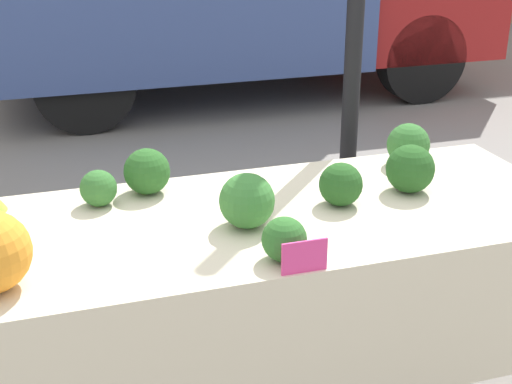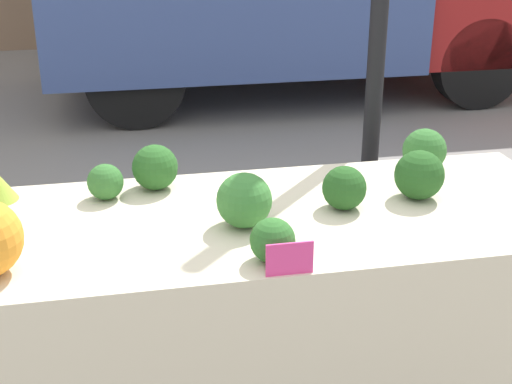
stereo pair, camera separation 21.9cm
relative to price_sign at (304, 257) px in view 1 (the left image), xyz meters
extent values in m
cylinder|color=black|center=(0.60, 1.03, 0.37)|extent=(0.07, 0.07, 2.50)
cylinder|color=black|center=(2.68, 4.04, -0.48)|extent=(0.79, 0.22, 0.79)
cylinder|color=black|center=(2.68, 5.70, -0.48)|extent=(0.79, 0.22, 0.79)
cylinder|color=black|center=(-0.27, 4.04, -0.48)|extent=(0.79, 0.22, 0.79)
cylinder|color=black|center=(-0.27, 5.70, -0.48)|extent=(0.79, 0.22, 0.79)
cube|color=beige|center=(-0.01, 0.38, -0.06)|extent=(2.09, 0.79, 0.03)
cube|color=beige|center=(-0.01, -0.01, -0.30)|extent=(2.09, 0.01, 0.46)
cylinder|color=black|center=(0.97, 0.72, -0.48)|extent=(0.05, 0.05, 0.80)
sphere|color=#336B2D|center=(0.65, 0.64, 0.03)|extent=(0.16, 0.16, 0.16)
sphere|color=#336B2D|center=(-0.47, 0.61, 0.01)|extent=(0.12, 0.12, 0.12)
sphere|color=#285B23|center=(-0.30, 0.66, 0.03)|extent=(0.15, 0.15, 0.15)
sphere|color=#23511E|center=(0.54, 0.41, 0.04)|extent=(0.16, 0.16, 0.16)
sphere|color=#23511E|center=(0.27, 0.38, 0.02)|extent=(0.14, 0.14, 0.14)
sphere|color=#387533|center=(-0.06, 0.32, 0.04)|extent=(0.17, 0.17, 0.17)
sphere|color=#2D6628|center=(-0.03, 0.08, 0.02)|extent=(0.13, 0.13, 0.13)
cube|color=#E53D84|center=(0.00, 0.00, 0.00)|extent=(0.13, 0.01, 0.09)
camera|label=1|loc=(-0.62, -1.55, 0.88)|focal=50.00mm
camera|label=2|loc=(-0.41, -1.60, 0.88)|focal=50.00mm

